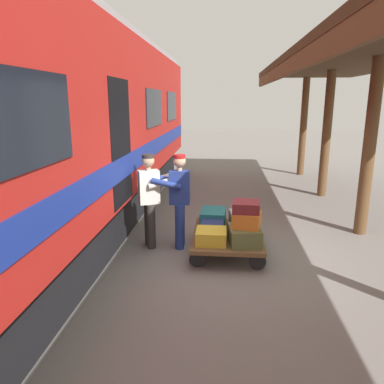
# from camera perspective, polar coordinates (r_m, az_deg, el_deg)

# --- Properties ---
(ground_plane) EXTENTS (60.00, 60.00, 0.00)m
(ground_plane) POSITION_cam_1_polar(r_m,az_deg,el_deg) (6.35, 9.25, -10.47)
(ground_plane) COLOR slate
(train_car) EXTENTS (3.02, 16.34, 4.00)m
(train_car) POSITION_cam_1_polar(r_m,az_deg,el_deg) (6.59, -23.72, 8.05)
(train_car) COLOR #B21E19
(train_car) RESTS_ON ground_plane
(luggage_cart) EXTENTS (1.23, 1.71, 0.34)m
(luggage_cart) POSITION_cam_1_polar(r_m,az_deg,el_deg) (6.56, 5.50, -6.80)
(luggage_cart) COLOR brown
(luggage_cart) RESTS_ON ground_plane
(suitcase_teal_softside) EXTENTS (0.48, 0.64, 0.28)m
(suitcase_teal_softside) POSITION_cam_1_polar(r_m,az_deg,el_deg) (6.94, 3.28, -3.92)
(suitcase_teal_softside) COLOR #1E666B
(suitcase_teal_softside) RESTS_ON luggage_cart
(suitcase_gray_aluminum) EXTENTS (0.49, 0.59, 0.25)m
(suitcase_gray_aluminum) POSITION_cam_1_polar(r_m,az_deg,el_deg) (6.95, 7.74, -4.13)
(suitcase_gray_aluminum) COLOR #9EA0A5
(suitcase_gray_aluminum) RESTS_ON luggage_cart
(suitcase_brown_leather) EXTENTS (0.44, 0.64, 0.27)m
(suitcase_brown_leather) POSITION_cam_1_polar(r_m,az_deg,el_deg) (6.51, 7.92, -5.33)
(suitcase_brown_leather) COLOR brown
(suitcase_brown_leather) RESTS_ON luggage_cart
(suitcase_navy_fabric) EXTENTS (0.41, 0.55, 0.21)m
(suitcase_navy_fabric) POSITION_cam_1_polar(r_m,az_deg,el_deg) (6.51, 3.14, -5.48)
(suitcase_navy_fabric) COLOR navy
(suitcase_navy_fabric) RESTS_ON luggage_cart
(suitcase_yellow_case) EXTENTS (0.49, 0.48, 0.22)m
(suitcase_yellow_case) POSITION_cam_1_polar(r_m,az_deg,el_deg) (6.07, 2.99, -6.88)
(suitcase_yellow_case) COLOR gold
(suitcase_yellow_case) RESTS_ON luggage_cart
(suitcase_olive_duffel) EXTENTS (0.55, 0.64, 0.29)m
(suitcase_olive_duffel) POSITION_cam_1_polar(r_m,az_deg,el_deg) (6.06, 8.13, -6.71)
(suitcase_olive_duffel) COLOR brown
(suitcase_olive_duffel) RESTS_ON luggage_cart
(suitcase_orange_carryall) EXTENTS (0.50, 0.48, 0.25)m
(suitcase_orange_carryall) POSITION_cam_1_polar(r_m,az_deg,el_deg) (5.99, 8.51, -4.27)
(suitcase_orange_carryall) COLOR #CC6B23
(suitcase_orange_carryall) RESTS_ON suitcase_olive_duffel
(suitcase_maroon_trunk) EXTENTS (0.45, 0.45, 0.17)m
(suitcase_maroon_trunk) POSITION_cam_1_polar(r_m,az_deg,el_deg) (5.97, 8.35, -2.25)
(suitcase_maroon_trunk) COLOR maroon
(suitcase_maroon_trunk) RESTS_ON suitcase_orange_carryall
(porter_in_overalls) EXTENTS (0.67, 0.44, 1.70)m
(porter_in_overalls) POSITION_cam_1_polar(r_m,az_deg,el_deg) (6.55, -2.09, -0.93)
(porter_in_overalls) COLOR navy
(porter_in_overalls) RESTS_ON ground_plane
(porter_by_door) EXTENTS (0.74, 0.60, 1.70)m
(porter_by_door) POSITION_cam_1_polar(r_m,az_deg,el_deg) (6.62, -6.50, -0.85)
(porter_by_door) COLOR #332D28
(porter_by_door) RESTS_ON ground_plane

